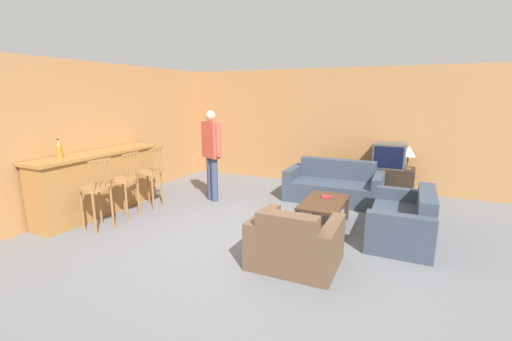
% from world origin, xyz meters
% --- Properties ---
extents(ground_plane, '(24.00, 24.00, 0.00)m').
position_xyz_m(ground_plane, '(0.00, 0.00, 0.00)').
color(ground_plane, slate).
extents(wall_back, '(9.40, 0.08, 2.60)m').
position_xyz_m(wall_back, '(0.00, 3.71, 1.30)').
color(wall_back, '#B27A47').
rests_on(wall_back, ground_plane).
extents(wall_left, '(0.08, 8.71, 2.60)m').
position_xyz_m(wall_left, '(-3.17, 1.36, 1.30)').
color(wall_left, '#B27A47').
rests_on(wall_left, ground_plane).
extents(bar_counter, '(0.55, 2.36, 1.07)m').
position_xyz_m(bar_counter, '(-2.84, 0.11, 0.54)').
color(bar_counter, '#A87038').
rests_on(bar_counter, ground_plane).
extents(bar_chair_near, '(0.48, 0.48, 1.12)m').
position_xyz_m(bar_chair_near, '(-2.23, -0.48, 0.59)').
color(bar_chair_near, '#996638').
rests_on(bar_chair_near, ground_plane).
extents(bar_chair_mid, '(0.47, 0.47, 1.12)m').
position_xyz_m(bar_chair_mid, '(-2.23, 0.09, 0.59)').
color(bar_chair_mid, '#996638').
rests_on(bar_chair_mid, ground_plane).
extents(bar_chair_far, '(0.48, 0.48, 1.12)m').
position_xyz_m(bar_chair_far, '(-2.23, 0.71, 0.59)').
color(bar_chair_far, '#996638').
rests_on(bar_chair_far, ground_plane).
extents(couch_far, '(1.80, 0.90, 0.76)m').
position_xyz_m(couch_far, '(0.74, 2.53, 0.27)').
color(couch_far, '#384251').
rests_on(couch_far, ground_plane).
extents(armchair_near, '(1.02, 0.85, 0.75)m').
position_xyz_m(armchair_near, '(0.87, -0.31, 0.27)').
color(armchair_near, brown).
rests_on(armchair_near, ground_plane).
extents(loveseat_right, '(0.83, 1.47, 0.73)m').
position_xyz_m(loveseat_right, '(2.06, 1.08, 0.27)').
color(loveseat_right, '#384251').
rests_on(loveseat_right, ground_plane).
extents(coffee_table, '(0.62, 1.05, 0.43)m').
position_xyz_m(coffee_table, '(0.90, 1.05, 0.37)').
color(coffee_table, '#472D1E').
rests_on(coffee_table, ground_plane).
extents(tv_unit, '(1.01, 0.56, 0.58)m').
position_xyz_m(tv_unit, '(1.66, 3.36, 0.29)').
color(tv_unit, '#2D2319').
rests_on(tv_unit, ground_plane).
extents(tv, '(0.61, 0.51, 0.50)m').
position_xyz_m(tv, '(1.66, 3.36, 0.83)').
color(tv, '#4C4C4C').
rests_on(tv, tv_unit).
extents(bottle, '(0.08, 0.08, 0.30)m').
position_xyz_m(bottle, '(-2.91, -0.50, 1.21)').
color(bottle, '#B27A23').
rests_on(bottle, bar_counter).
extents(book_on_table, '(0.20, 0.16, 0.03)m').
position_xyz_m(book_on_table, '(0.89, 1.23, 0.44)').
color(book_on_table, maroon).
rests_on(book_on_table, coffee_table).
extents(table_lamp, '(0.27, 0.27, 0.47)m').
position_xyz_m(table_lamp, '(2.01, 3.36, 0.92)').
color(table_lamp, brown).
rests_on(table_lamp, tv_unit).
extents(person_by_window, '(0.51, 0.34, 1.74)m').
position_xyz_m(person_by_window, '(-1.42, 1.53, 0.99)').
color(person_by_window, '#384260').
rests_on(person_by_window, ground_plane).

